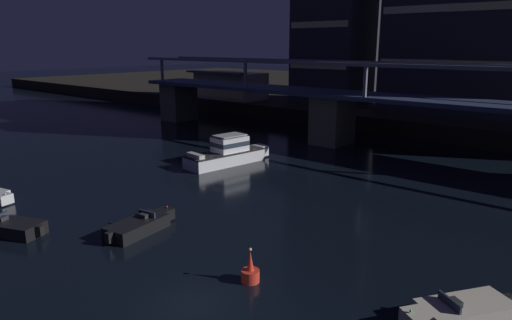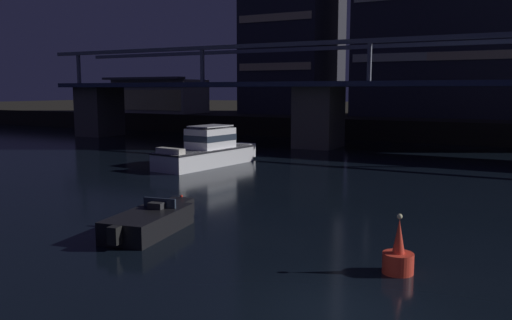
{
  "view_description": "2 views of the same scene",
  "coord_description": "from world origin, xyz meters",
  "px_view_note": "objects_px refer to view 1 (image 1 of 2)",
  "views": [
    {
      "loc": [
        13.94,
        -11.91,
        11.13
      ],
      "look_at": [
        -9.0,
        14.93,
        2.3
      ],
      "focal_mm": 32.36,
      "sensor_mm": 36.0,
      "label": 1
    },
    {
      "loc": [
        3.7,
        -11.5,
        5.27
      ],
      "look_at": [
        -10.07,
        14.76,
        1.28
      ],
      "focal_mm": 36.63,
      "sensor_mm": 36.0,
      "label": 2
    }
  ],
  "objects_px": {
    "tower_west_low": "(340,5)",
    "speedboat_mid_center": "(8,227)",
    "cabin_cruiser_near_left": "(228,153)",
    "channel_buoy": "(250,272)",
    "speedboat_near_right": "(140,225)",
    "speedboat_near_center": "(461,312)",
    "waterfront_pavilion": "(230,85)",
    "river_bridge": "(454,119)"
  },
  "relations": [
    {
      "from": "tower_west_low",
      "to": "speedboat_mid_center",
      "type": "bearing_deg",
      "value": -79.53
    },
    {
      "from": "cabin_cruiser_near_left",
      "to": "channel_buoy",
      "type": "distance_m",
      "value": 23.02
    },
    {
      "from": "speedboat_mid_center",
      "to": "speedboat_near_right",
      "type": "bearing_deg",
      "value": 42.35
    },
    {
      "from": "tower_west_low",
      "to": "speedboat_near_center",
      "type": "bearing_deg",
      "value": -53.94
    },
    {
      "from": "channel_buoy",
      "to": "speedboat_near_right",
      "type": "bearing_deg",
      "value": 178.65
    },
    {
      "from": "cabin_cruiser_near_left",
      "to": "speedboat_mid_center",
      "type": "height_order",
      "value": "cabin_cruiser_near_left"
    },
    {
      "from": "tower_west_low",
      "to": "channel_buoy",
      "type": "relative_size",
      "value": 17.15
    },
    {
      "from": "waterfront_pavilion",
      "to": "tower_west_low",
      "type": "bearing_deg",
      "value": 24.85
    },
    {
      "from": "cabin_cruiser_near_left",
      "to": "speedboat_near_center",
      "type": "height_order",
      "value": "cabin_cruiser_near_left"
    },
    {
      "from": "tower_west_low",
      "to": "speedboat_near_center",
      "type": "height_order",
      "value": "tower_west_low"
    },
    {
      "from": "river_bridge",
      "to": "channel_buoy",
      "type": "height_order",
      "value": "river_bridge"
    },
    {
      "from": "speedboat_near_center",
      "to": "channel_buoy",
      "type": "xyz_separation_m",
      "value": [
        -8.8,
        -3.19,
        0.06
      ]
    },
    {
      "from": "tower_west_low",
      "to": "channel_buoy",
      "type": "height_order",
      "value": "tower_west_low"
    },
    {
      "from": "cabin_cruiser_near_left",
      "to": "speedboat_mid_center",
      "type": "distance_m",
      "value": 21.01
    },
    {
      "from": "cabin_cruiser_near_left",
      "to": "speedboat_near_right",
      "type": "bearing_deg",
      "value": -64.13
    },
    {
      "from": "speedboat_mid_center",
      "to": "channel_buoy",
      "type": "bearing_deg",
      "value": 18.83
    },
    {
      "from": "river_bridge",
      "to": "tower_west_low",
      "type": "bearing_deg",
      "value": 141.58
    },
    {
      "from": "channel_buoy",
      "to": "speedboat_near_center",
      "type": "bearing_deg",
      "value": 19.94
    },
    {
      "from": "waterfront_pavilion",
      "to": "speedboat_mid_center",
      "type": "bearing_deg",
      "value": -60.74
    },
    {
      "from": "tower_west_low",
      "to": "waterfront_pavilion",
      "type": "xyz_separation_m",
      "value": [
        -16.39,
        -7.59,
        -12.7
      ]
    },
    {
      "from": "river_bridge",
      "to": "speedboat_near_right",
      "type": "bearing_deg",
      "value": -105.89
    },
    {
      "from": "cabin_cruiser_near_left",
      "to": "channel_buoy",
      "type": "xyz_separation_m",
      "value": [
        16.73,
        -15.81,
        -0.57
      ]
    },
    {
      "from": "speedboat_near_center",
      "to": "channel_buoy",
      "type": "distance_m",
      "value": 9.36
    },
    {
      "from": "waterfront_pavilion",
      "to": "speedboat_mid_center",
      "type": "xyz_separation_m",
      "value": [
        26.55,
        -47.38,
        -4.02
      ]
    },
    {
      "from": "cabin_cruiser_near_left",
      "to": "speedboat_near_center",
      "type": "relative_size",
      "value": 1.95
    },
    {
      "from": "cabin_cruiser_near_left",
      "to": "channel_buoy",
      "type": "height_order",
      "value": "cabin_cruiser_near_left"
    },
    {
      "from": "river_bridge",
      "to": "cabin_cruiser_near_left",
      "type": "xyz_separation_m",
      "value": [
        -16.14,
        -14.53,
        -3.17
      ]
    },
    {
      "from": "speedboat_mid_center",
      "to": "channel_buoy",
      "type": "relative_size",
      "value": 2.87
    },
    {
      "from": "tower_west_low",
      "to": "speedboat_mid_center",
      "type": "height_order",
      "value": "tower_west_low"
    },
    {
      "from": "waterfront_pavilion",
      "to": "cabin_cruiser_near_left",
      "type": "bearing_deg",
      "value": -46.8
    },
    {
      "from": "waterfront_pavilion",
      "to": "cabin_cruiser_near_left",
      "type": "xyz_separation_m",
      "value": [
        24.84,
        -26.45,
        -3.39
      ]
    },
    {
      "from": "tower_west_low",
      "to": "river_bridge",
      "type": "bearing_deg",
      "value": -38.42
    },
    {
      "from": "cabin_cruiser_near_left",
      "to": "river_bridge",
      "type": "bearing_deg",
      "value": 42.0
    },
    {
      "from": "speedboat_mid_center",
      "to": "channel_buoy",
      "type": "xyz_separation_m",
      "value": [
        15.02,
        5.12,
        0.06
      ]
    },
    {
      "from": "speedboat_near_center",
      "to": "speedboat_mid_center",
      "type": "height_order",
      "value": "same"
    },
    {
      "from": "river_bridge",
      "to": "speedboat_near_center",
      "type": "height_order",
      "value": "river_bridge"
    },
    {
      "from": "speedboat_near_right",
      "to": "channel_buoy",
      "type": "relative_size",
      "value": 2.97
    },
    {
      "from": "river_bridge",
      "to": "speedboat_near_right",
      "type": "relative_size",
      "value": 16.58
    },
    {
      "from": "speedboat_mid_center",
      "to": "river_bridge",
      "type": "bearing_deg",
      "value": 67.86
    },
    {
      "from": "river_bridge",
      "to": "waterfront_pavilion",
      "type": "distance_m",
      "value": 42.67
    },
    {
      "from": "river_bridge",
      "to": "tower_west_low",
      "type": "distance_m",
      "value": 33.94
    },
    {
      "from": "speedboat_near_right",
      "to": "tower_west_low",
      "type": "bearing_deg",
      "value": 107.88
    }
  ]
}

